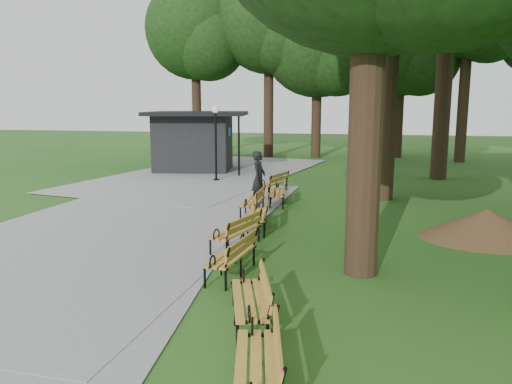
% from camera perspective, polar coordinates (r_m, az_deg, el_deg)
% --- Properties ---
extents(ground, '(100.00, 100.00, 0.00)m').
position_cam_1_polar(ground, '(11.43, -3.70, -8.15)').
color(ground, '#205017').
rests_on(ground, ground).
extents(path, '(12.00, 38.00, 0.06)m').
position_cam_1_polar(path, '(15.57, -14.84, -3.43)').
color(path, gray).
rests_on(path, ground).
extents(person, '(0.51, 0.73, 1.91)m').
position_cam_1_polar(person, '(17.82, 0.32, 1.60)').
color(person, black).
rests_on(person, ground).
extents(kiosk, '(5.65, 5.12, 3.14)m').
position_cam_1_polar(kiosk, '(27.15, -7.07, 5.72)').
color(kiosk, black).
rests_on(kiosk, ground).
extents(lamp_post, '(0.32, 0.32, 3.44)m').
position_cam_1_polar(lamp_post, '(23.18, -4.60, 7.22)').
color(lamp_post, black).
rests_on(lamp_post, ground).
extents(dirt_mound, '(2.86, 2.86, 0.82)m').
position_cam_1_polar(dirt_mound, '(14.67, 24.61, -3.32)').
color(dirt_mound, '#47301C').
rests_on(dirt_mound, ground).
extents(bench_0, '(1.04, 1.99, 0.88)m').
position_cam_1_polar(bench_0, '(6.43, -0.02, -18.98)').
color(bench_0, '#B37D29').
rests_on(bench_0, ground).
extents(bench_1, '(1.16, 2.00, 0.88)m').
position_cam_1_polar(bench_1, '(8.28, -0.79, -12.09)').
color(bench_1, '#B37D29').
rests_on(bench_1, ground).
extents(bench_2, '(0.85, 1.96, 0.88)m').
position_cam_1_polar(bench_2, '(10.54, -2.87, -7.21)').
color(bench_2, '#B37D29').
rests_on(bench_2, ground).
extents(bench_3, '(1.10, 2.00, 0.88)m').
position_cam_1_polar(bench_3, '(12.46, -2.32, -4.49)').
color(bench_3, '#B37D29').
rests_on(bench_3, ground).
extents(bench_4, '(0.95, 1.98, 0.88)m').
position_cam_1_polar(bench_4, '(14.26, 0.15, -2.62)').
color(bench_4, '#B37D29').
rests_on(bench_4, ground).
extents(bench_5, '(0.72, 1.93, 0.88)m').
position_cam_1_polar(bench_5, '(16.22, -0.43, -1.08)').
color(bench_5, '#B37D29').
rests_on(bench_5, ground).
extents(bench_6, '(0.92, 1.97, 0.88)m').
position_cam_1_polar(bench_6, '(17.87, 2.40, -0.05)').
color(bench_6, '#B37D29').
rests_on(bench_6, ground).
extents(bench_7, '(1.10, 2.00, 0.88)m').
position_cam_1_polar(bench_7, '(19.98, 1.98, 1.02)').
color(bench_7, '#B37D29').
rests_on(bench_7, ground).
extents(tree_backdrop, '(37.16, 9.41, 16.67)m').
position_cam_1_polar(tree_backdrop, '(34.38, 18.56, 17.48)').
color(tree_backdrop, black).
rests_on(tree_backdrop, ground).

